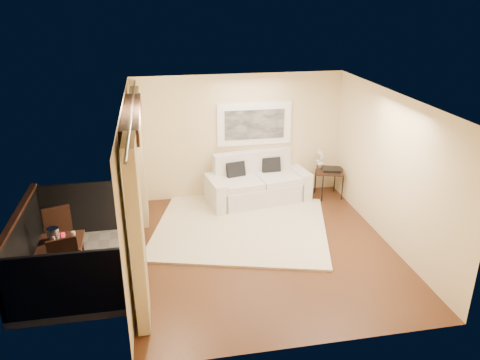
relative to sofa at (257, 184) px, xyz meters
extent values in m
plane|color=#502C17|center=(-0.31, -2.10, -0.37)|extent=(5.00, 5.00, 0.00)
plane|color=white|center=(-0.31, -2.10, 2.33)|extent=(5.00, 5.00, 0.00)
plane|color=beige|center=(-0.31, 0.40, 0.98)|extent=(4.50, 0.00, 4.50)
plane|color=beige|center=(-0.31, -4.60, 0.98)|extent=(4.50, 0.00, 4.50)
plane|color=beige|center=(1.94, -2.10, 0.98)|extent=(0.00, 5.00, 5.00)
plane|color=beige|center=(-2.56, -0.25, 0.98)|extent=(0.00, 2.70, 2.70)
plane|color=beige|center=(-2.56, -3.95, 0.98)|extent=(0.00, 2.70, 2.70)
plane|color=beige|center=(-2.56, -2.10, 2.18)|extent=(0.00, 2.40, 2.40)
cube|color=black|center=(-2.44, -2.10, 2.15)|extent=(0.28, 2.40, 0.22)
cube|color=#605B56|center=(-3.46, -2.10, -0.43)|extent=(1.80, 2.60, 0.12)
cube|color=black|center=(-4.32, -2.10, 0.13)|extent=(0.06, 2.60, 1.00)
cube|color=black|center=(-3.46, -0.83, 0.13)|extent=(1.80, 0.06, 1.00)
cube|color=black|center=(-3.46, -3.37, 0.13)|extent=(1.80, 0.06, 1.00)
cube|color=black|center=(-4.32, -2.10, 0.65)|extent=(0.10, 2.60, 0.06)
cube|color=tan|center=(-2.42, -0.55, 0.95)|extent=(0.16, 0.75, 2.62)
cube|color=tan|center=(-2.42, -3.65, 0.95)|extent=(0.16, 0.75, 2.62)
cylinder|color=#4C473F|center=(-2.42, -2.10, 2.26)|extent=(0.04, 4.80, 0.04)
cube|color=white|center=(0.01, 0.37, 1.25)|extent=(1.62, 0.05, 0.92)
cube|color=black|center=(0.01, 0.34, 1.25)|extent=(1.30, 0.02, 0.64)
cube|color=beige|center=(-0.58, -1.24, -0.35)|extent=(3.88, 3.59, 0.04)
cube|color=silver|center=(0.01, -0.08, -0.15)|extent=(1.89, 1.21, 0.43)
cube|color=silver|center=(-0.05, 0.28, 0.25)|extent=(1.77, 0.51, 0.85)
cube|color=silver|center=(-0.94, -0.23, -0.05)|extent=(0.40, 0.96, 0.64)
cube|color=silver|center=(0.96, 0.08, -0.05)|extent=(0.40, 0.96, 0.64)
cube|color=silver|center=(-0.40, -0.18, 0.14)|extent=(0.95, 0.95, 0.14)
cube|color=silver|center=(0.44, -0.04, 0.14)|extent=(0.95, 0.95, 0.14)
cube|color=black|center=(-0.45, 0.06, 0.31)|extent=(0.45, 0.29, 0.42)
cube|color=black|center=(0.37, 0.19, 0.31)|extent=(0.42, 0.21, 0.42)
cube|color=black|center=(1.62, -0.10, 0.24)|extent=(0.73, 0.73, 0.04)
cylinder|color=black|center=(1.39, -0.33, -0.08)|extent=(0.03, 0.03, 0.59)
cylinder|color=black|center=(1.85, -0.33, -0.08)|extent=(0.03, 0.03, 0.59)
cylinder|color=black|center=(1.39, 0.13, -0.08)|extent=(0.03, 0.03, 0.59)
cylinder|color=black|center=(1.85, 0.13, -0.08)|extent=(0.03, 0.03, 0.59)
cube|color=black|center=(1.64, -0.16, 0.28)|extent=(0.44, 0.37, 0.05)
imported|color=white|center=(1.45, 0.07, 0.48)|extent=(0.27, 0.27, 0.43)
cube|color=black|center=(-3.62, -2.58, 0.37)|extent=(0.67, 0.67, 0.05)
cylinder|color=black|center=(-3.88, -2.84, -0.02)|extent=(0.04, 0.04, 0.71)
cylinder|color=black|center=(-3.35, -2.84, -0.02)|extent=(0.04, 0.04, 0.71)
cylinder|color=black|center=(-3.88, -2.31, -0.02)|extent=(0.04, 0.04, 0.71)
cylinder|color=black|center=(-3.35, -2.31, -0.02)|extent=(0.04, 0.04, 0.71)
cube|color=black|center=(-3.84, -1.67, 0.10)|extent=(0.55, 0.55, 0.05)
cube|color=black|center=(-3.78, -1.86, 0.36)|extent=(0.43, 0.18, 0.57)
cylinder|color=black|center=(-3.72, -1.45, -0.15)|extent=(0.03, 0.03, 0.45)
cylinder|color=black|center=(-4.06, -1.55, -0.15)|extent=(0.03, 0.03, 0.45)
cylinder|color=black|center=(-3.62, -1.78, -0.15)|extent=(0.03, 0.03, 0.45)
cylinder|color=black|center=(-3.95, -1.89, -0.15)|extent=(0.03, 0.03, 0.45)
cube|color=black|center=(-3.48, -3.10, 0.08)|extent=(0.52, 0.52, 0.05)
cube|color=black|center=(-3.53, -2.91, 0.34)|extent=(0.42, 0.17, 0.55)
cylinder|color=black|center=(-3.60, -3.31, -0.15)|extent=(0.03, 0.03, 0.43)
cylinder|color=black|center=(-3.27, -3.21, -0.15)|extent=(0.03, 0.03, 0.43)
cylinder|color=black|center=(-3.69, -2.98, -0.15)|extent=(0.03, 0.03, 0.43)
cylinder|color=black|center=(-3.36, -2.88, -0.15)|extent=(0.03, 0.03, 0.43)
cylinder|color=white|center=(-3.72, -2.52, 0.49)|extent=(0.18, 0.18, 0.20)
cylinder|color=red|center=(-3.60, -2.45, 0.43)|extent=(0.06, 0.06, 0.07)
cylinder|color=white|center=(-3.67, -2.75, 0.48)|extent=(0.04, 0.04, 0.18)
cylinder|color=silver|center=(-3.46, -2.69, 0.45)|extent=(0.06, 0.06, 0.12)
cylinder|color=white|center=(-3.43, -2.52, 0.45)|extent=(0.06, 0.06, 0.12)
camera|label=1|loc=(-2.09, -9.17, 3.90)|focal=35.00mm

